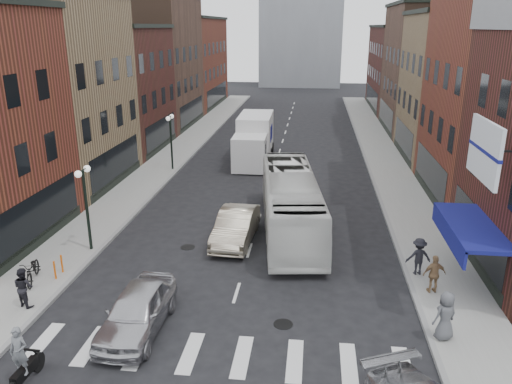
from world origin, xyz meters
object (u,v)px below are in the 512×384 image
billboard_sign (487,153)px  streetlamp_far (171,132)px  motorcycle_rider (21,360)px  sedan_left_far (236,226)px  transit_bus (291,202)px  streetlamp_near (85,193)px  ped_left_solo (24,287)px  parked_bicycle (33,270)px  sedan_left_near (137,310)px  ped_right_a (419,256)px  ped_right_c (445,316)px  box_truck (254,140)px  bike_rack (58,267)px  ped_right_b (434,274)px

billboard_sign → streetlamp_far: (-15.99, 17.50, -3.22)m
motorcycle_rider → sedan_left_far: bearing=69.8°
motorcycle_rider → transit_bus: size_ratio=0.18×
streetlamp_near → ped_left_solo: 5.48m
streetlamp_far → sedan_left_far: 13.86m
sedan_left_far → parked_bicycle: bearing=-142.2°
transit_bus → sedan_left_near: transit_bus is taller
sedan_left_far → ped_left_solo: ped_left_solo is taller
streetlamp_near → streetlamp_far: same height
sedan_left_near → transit_bus: bearing=64.5°
streetlamp_near → ped_right_a: 14.95m
ped_right_c → box_truck: bearing=-95.4°
ped_left_solo → streetlamp_near: bearing=-70.1°
streetlamp_far → billboard_sign: bearing=-47.6°
transit_bus → ped_right_c: bearing=-65.4°
parked_bicycle → ped_left_solo: 1.96m
billboard_sign → sedan_left_far: size_ratio=0.77×
billboard_sign → box_truck: 23.70m
sedan_left_near → ped_left_solo: (-4.66, 0.83, 0.14)m
box_truck → ped_left_solo: 23.24m
bike_rack → ped_right_a: bearing=7.3°
parked_bicycle → ped_right_b: size_ratio=1.23×
box_truck → billboard_sign: bearing=-64.7°
billboard_sign → streetlamp_far: size_ratio=0.90×
parked_bicycle → ped_right_a: bearing=-8.8°
sedan_left_far → streetlamp_far: bearing=121.7°
streetlamp_near → box_truck: size_ratio=0.50×
sedan_left_near → ped_right_c: bearing=3.9°
billboard_sign → transit_bus: size_ratio=0.33×
transit_bus → parked_bicycle: bearing=-152.6°
parked_bicycle → motorcycle_rider: bearing=-80.5°
sedan_left_far → ped_right_b: ped_right_b is taller
sedan_left_near → ped_left_solo: size_ratio=2.97×
sedan_left_near → ped_right_b: 11.34m
streetlamp_near → streetlamp_far: size_ratio=1.00×
ped_right_b → parked_bicycle: bearing=-8.6°
motorcycle_rider → ped_right_a: (12.75, 8.37, 0.01)m
transit_bus → parked_bicycle: transit_bus is taller
bike_rack → ped_right_c: bearing=-10.2°
sedan_left_near → ped_right_c: (10.42, 0.52, 0.23)m
ped_left_solo → ped_right_c: 15.08m
ped_right_a → ped_right_b: bearing=93.6°
box_truck → ped_right_c: (9.17, -22.77, -0.74)m
ped_right_c → ped_right_a: bearing=-117.3°
bike_rack → sedan_left_near: (4.58, -3.22, 0.23)m
bike_rack → transit_bus: transit_bus is taller
ped_right_a → billboard_sign: bearing=105.2°
bike_rack → ped_right_b: 15.33m
sedan_left_far → ped_right_c: ped_right_c is taller
bike_rack → transit_bus: size_ratio=0.07×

